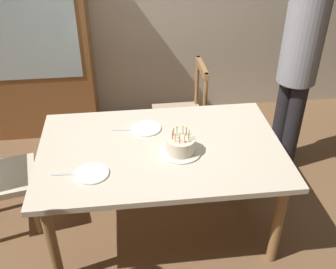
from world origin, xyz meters
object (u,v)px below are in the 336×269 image
(chair_spindle_back, at_px, (181,116))
(china_cabinet, at_px, (32,43))
(plate_near_celebrant, at_px, (91,173))
(birthday_cake, at_px, (180,146))
(dining_table, at_px, (161,156))
(plate_far_side, at_px, (146,128))
(person_guest, at_px, (299,63))

(chair_spindle_back, xyz_separation_m, china_cabinet, (-1.36, 0.70, 0.49))
(plate_near_celebrant, height_order, china_cabinet, china_cabinet)
(birthday_cake, bearing_deg, plate_near_celebrant, -164.41)
(china_cabinet, bearing_deg, birthday_cake, -53.62)
(birthday_cake, distance_m, chair_spindle_back, 1.00)
(dining_table, bearing_deg, chair_spindle_back, 72.18)
(plate_far_side, distance_m, person_guest, 1.37)
(person_guest, xyz_separation_m, china_cabinet, (-2.28, 0.91, -0.06))
(plate_near_celebrant, height_order, plate_far_side, same)
(birthday_cake, height_order, person_guest, person_guest)
(birthday_cake, height_order, plate_near_celebrant, birthday_cake)
(birthday_cake, xyz_separation_m, plate_far_side, (-0.21, 0.32, -0.05))
(plate_far_side, bearing_deg, birthday_cake, -56.77)
(dining_table, relative_size, person_guest, 0.95)
(chair_spindle_back, bearing_deg, birthday_cake, -99.15)
(plate_near_celebrant, bearing_deg, plate_far_side, 51.93)
(dining_table, relative_size, china_cabinet, 0.88)
(plate_far_side, relative_size, person_guest, 0.12)
(person_guest, height_order, china_cabinet, china_cabinet)
(dining_table, bearing_deg, plate_far_side, 109.19)
(dining_table, bearing_deg, birthday_cake, -31.85)
(dining_table, relative_size, plate_near_celebrant, 7.63)
(plate_near_celebrant, distance_m, china_cabinet, 1.91)
(plate_far_side, bearing_deg, plate_near_celebrant, -128.07)
(dining_table, xyz_separation_m, plate_near_celebrant, (-0.46, -0.24, 0.08))
(china_cabinet, bearing_deg, dining_table, -55.27)
(plate_far_side, bearing_deg, dining_table, -70.81)
(dining_table, height_order, birthday_cake, birthday_cake)
(chair_spindle_back, bearing_deg, person_guest, -12.93)
(person_guest, bearing_deg, birthday_cake, -146.12)
(china_cabinet, bearing_deg, plate_far_side, -52.89)
(dining_table, bearing_deg, person_guest, 28.23)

